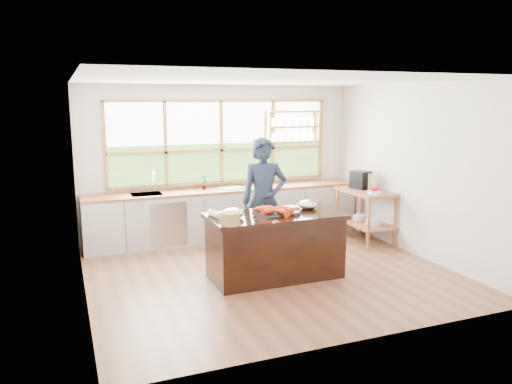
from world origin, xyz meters
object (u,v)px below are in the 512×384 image
island (275,245)px  wicker_basket (230,219)px  cook (264,201)px  espresso_machine (361,180)px

island → wicker_basket: (-0.76, -0.35, 0.53)m
cook → espresso_machine: cook is taller
island → cook: 0.84m
cook → espresso_machine: 2.17m
cook → wicker_basket: cook is taller
cook → wicker_basket: (-0.87, -1.02, 0.03)m
espresso_machine → wicker_basket: bearing=-169.3°
cook → wicker_basket: size_ratio=7.62×
cook → wicker_basket: bearing=-117.8°
espresso_machine → wicker_basket: 3.37m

